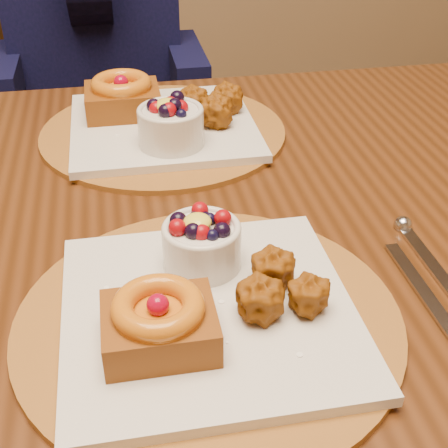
% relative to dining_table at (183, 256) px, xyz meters
% --- Properties ---
extents(dining_table, '(1.60, 0.90, 0.76)m').
position_rel_dining_table_xyz_m(dining_table, '(0.00, 0.00, 0.00)').
color(dining_table, '#351A09').
rests_on(dining_table, ground).
extents(place_setting_near, '(0.38, 0.38, 0.08)m').
position_rel_dining_table_xyz_m(place_setting_near, '(-0.00, -0.22, 0.10)').
color(place_setting_near, brown).
rests_on(place_setting_near, dining_table).
extents(place_setting_far, '(0.38, 0.38, 0.09)m').
position_rel_dining_table_xyz_m(place_setting_far, '(-0.00, 0.21, 0.10)').
color(place_setting_far, brown).
rests_on(place_setting_far, dining_table).
extents(cutlery_near, '(0.06, 0.17, 0.00)m').
position_rel_dining_table_xyz_m(cutlery_near, '(0.24, -0.20, 0.08)').
color(cutlery_near, '#B2B2B7').
rests_on(cutlery_near, dining_table).
extents(chair_far, '(0.46, 0.46, 0.82)m').
position_rel_dining_table_xyz_m(chair_far, '(-0.25, 0.80, -0.22)').
color(chair_far, black).
rests_on(chair_far, ground).
extents(diner, '(0.47, 0.46, 0.77)m').
position_rel_dining_table_xyz_m(diner, '(-0.10, 0.81, 0.14)').
color(diner, black).
rests_on(diner, ground).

